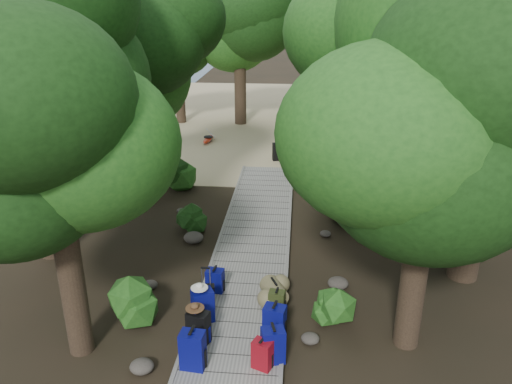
# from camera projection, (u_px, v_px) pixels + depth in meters

# --- Properties ---
(ground) EXTENTS (120.00, 120.00, 0.00)m
(ground) POSITION_uv_depth(u_px,v_px,m) (251.00, 257.00, 13.21)
(ground) COLOR black
(ground) RESTS_ON ground
(sand_beach) EXTENTS (40.00, 22.00, 0.02)m
(sand_beach) POSITION_uv_depth(u_px,v_px,m) (278.00, 117.00, 28.01)
(sand_beach) COLOR tan
(sand_beach) RESTS_ON ground
(boardwalk) EXTENTS (2.00, 12.00, 0.12)m
(boardwalk) POSITION_uv_depth(u_px,v_px,m) (255.00, 238.00, 14.11)
(boardwalk) COLOR gray
(boardwalk) RESTS_ON ground
(backpack_left_a) EXTENTS (0.47, 0.35, 0.83)m
(backpack_left_a) POSITION_uv_depth(u_px,v_px,m) (193.00, 348.00, 9.01)
(backpack_left_a) COLOR #06056C
(backpack_left_a) RESTS_ON boardwalk
(backpack_left_b) EXTENTS (0.48, 0.41, 0.76)m
(backpack_left_b) POSITION_uv_depth(u_px,v_px,m) (198.00, 326.00, 9.67)
(backpack_left_b) COLOR black
(backpack_left_b) RESTS_ON boardwalk
(backpack_left_c) EXTENTS (0.52, 0.47, 0.80)m
(backpack_left_c) POSITION_uv_depth(u_px,v_px,m) (203.00, 304.00, 10.31)
(backpack_left_c) COLOR #06056C
(backpack_left_c) RESTS_ON boardwalk
(backpack_left_d) EXTENTS (0.43, 0.33, 0.60)m
(backpack_left_d) POSITION_uv_depth(u_px,v_px,m) (215.00, 279.00, 11.39)
(backpack_left_d) COLOR #06056C
(backpack_left_d) RESTS_ON boardwalk
(backpack_right_a) EXTENTS (0.42, 0.37, 0.63)m
(backpack_right_a) POSITION_uv_depth(u_px,v_px,m) (262.00, 353.00, 9.03)
(backpack_right_a) COLOR maroon
(backpack_right_a) RESTS_ON boardwalk
(backpack_right_b) EXTENTS (0.49, 0.40, 0.77)m
(backpack_right_b) POSITION_uv_depth(u_px,v_px,m) (273.00, 344.00, 9.17)
(backpack_right_b) COLOR #06056C
(backpack_right_b) RESTS_ON boardwalk
(backpack_right_c) EXTENTS (0.49, 0.39, 0.73)m
(backpack_right_c) POSITION_uv_depth(u_px,v_px,m) (275.00, 319.00, 9.88)
(backpack_right_c) COLOR #06056C
(backpack_right_c) RESTS_ON boardwalk
(backpack_right_d) EXTENTS (0.37, 0.29, 0.52)m
(backpack_right_d) POSITION_uv_depth(u_px,v_px,m) (277.00, 300.00, 10.69)
(backpack_right_d) COLOR #313919
(backpack_right_d) RESTS_ON boardwalk
(duffel_right_khaki) EXTENTS (0.68, 0.80, 0.45)m
(duffel_right_khaki) POSITION_uv_depth(u_px,v_px,m) (274.00, 291.00, 11.08)
(duffel_right_khaki) COLOR olive
(duffel_right_khaki) RESTS_ON boardwalk
(suitcase_on_boardwalk) EXTENTS (0.38, 0.26, 0.55)m
(suitcase_on_boardwalk) POSITION_uv_depth(u_px,v_px,m) (207.00, 297.00, 10.78)
(suitcase_on_boardwalk) COLOR black
(suitcase_on_boardwalk) RESTS_ON boardwalk
(lone_suitcase_on_sand) EXTENTS (0.51, 0.36, 0.73)m
(lone_suitcase_on_sand) POSITION_uv_depth(u_px,v_px,m) (278.00, 152.00, 20.67)
(lone_suitcase_on_sand) COLOR black
(lone_suitcase_on_sand) RESTS_ON sand_beach
(hat_brown) EXTENTS (0.36, 0.36, 0.11)m
(hat_brown) POSITION_uv_depth(u_px,v_px,m) (195.00, 306.00, 9.54)
(hat_brown) COLOR #51351E
(hat_brown) RESTS_ON backpack_left_b
(hat_white) EXTENTS (0.35, 0.35, 0.12)m
(hat_white) POSITION_uv_depth(u_px,v_px,m) (199.00, 286.00, 10.12)
(hat_white) COLOR silver
(hat_white) RESTS_ON backpack_left_c
(kayak) EXTENTS (0.79, 3.11, 0.31)m
(kayak) POSITION_uv_depth(u_px,v_px,m) (208.00, 138.00, 23.38)
(kayak) COLOR #A6210E
(kayak) RESTS_ON sand_beach
(sun_lounger) EXTENTS (1.30, 2.12, 0.65)m
(sun_lounger) POSITION_uv_depth(u_px,v_px,m) (353.00, 142.00, 22.11)
(sun_lounger) COLOR silver
(sun_lounger) RESTS_ON sand_beach
(tree_right_a) EXTENTS (4.22, 4.22, 7.03)m
(tree_right_a) POSITION_uv_depth(u_px,v_px,m) (427.00, 178.00, 8.67)
(tree_right_a) COLOR black
(tree_right_a) RESTS_ON ground
(tree_right_b) EXTENTS (5.71, 5.71, 10.19)m
(tree_right_b) POSITION_uv_depth(u_px,v_px,m) (499.00, 65.00, 10.43)
(tree_right_b) COLOR black
(tree_right_b) RESTS_ON ground
(tree_right_c) EXTENTS (5.43, 5.43, 9.39)m
(tree_right_c) POSITION_uv_depth(u_px,v_px,m) (396.00, 66.00, 13.33)
(tree_right_c) COLOR black
(tree_right_c) RESTS_ON ground
(tree_right_d) EXTENTS (6.11, 6.11, 11.20)m
(tree_right_d) POSITION_uv_depth(u_px,v_px,m) (458.00, 28.00, 13.75)
(tree_right_d) COLOR black
(tree_right_d) RESTS_ON ground
(tree_right_e) EXTENTS (4.82, 4.82, 8.67)m
(tree_right_e) POSITION_uv_depth(u_px,v_px,m) (391.00, 58.00, 17.86)
(tree_right_e) COLOR black
(tree_right_e) RESTS_ON ground
(tree_right_f) EXTENTS (5.56, 5.56, 9.92)m
(tree_right_f) POSITION_uv_depth(u_px,v_px,m) (451.00, 36.00, 19.41)
(tree_right_f) COLOR black
(tree_right_f) RESTS_ON ground
(tree_left_a) EXTENTS (3.99, 3.99, 6.65)m
(tree_left_a) POSITION_uv_depth(u_px,v_px,m) (58.00, 192.00, 8.55)
(tree_left_a) COLOR black
(tree_left_a) RESTS_ON ground
(tree_left_b) EXTENTS (4.92, 4.92, 8.85)m
(tree_left_b) POSITION_uv_depth(u_px,v_px,m) (25.00, 88.00, 11.70)
(tree_left_b) COLOR black
(tree_left_b) RESTS_ON ground
(tree_left_c) EXTENTS (4.52, 4.52, 7.87)m
(tree_left_c) POSITION_uv_depth(u_px,v_px,m) (137.00, 83.00, 15.27)
(tree_left_c) COLOR black
(tree_left_c) RESTS_ON ground
(tree_back_a) EXTENTS (5.05, 5.05, 8.74)m
(tree_back_a) POSITION_uv_depth(u_px,v_px,m) (240.00, 39.00, 25.05)
(tree_back_a) COLOR black
(tree_back_a) RESTS_ON ground
(tree_back_b) EXTENTS (5.38, 5.38, 9.61)m
(tree_back_b) POSITION_uv_depth(u_px,v_px,m) (315.00, 27.00, 26.50)
(tree_back_b) COLOR black
(tree_back_b) RESTS_ON ground
(tree_back_c) EXTENTS (5.56, 5.56, 10.01)m
(tree_back_c) POSITION_uv_depth(u_px,v_px,m) (374.00, 25.00, 25.08)
(tree_back_c) COLOR black
(tree_back_c) RESTS_ON ground
(tree_back_d) EXTENTS (4.30, 4.30, 7.17)m
(tree_back_d) POSITION_uv_depth(u_px,v_px,m) (178.00, 54.00, 25.61)
(tree_back_d) COLOR black
(tree_back_d) RESTS_ON ground
(palm_right_a) EXTENTS (4.84, 4.84, 8.25)m
(palm_right_a) POSITION_uv_depth(u_px,v_px,m) (358.00, 70.00, 16.62)
(palm_right_a) COLOR #183C10
(palm_right_a) RESTS_ON ground
(palm_right_b) EXTENTS (4.91, 4.91, 9.49)m
(palm_right_b) POSITION_uv_depth(u_px,v_px,m) (398.00, 37.00, 21.43)
(palm_right_b) COLOR #183C10
(palm_right_b) RESTS_ON ground
(palm_right_c) EXTENTS (4.40, 4.40, 6.99)m
(palm_right_c) POSITION_uv_depth(u_px,v_px,m) (331.00, 64.00, 22.74)
(palm_right_c) COLOR #183C10
(palm_right_c) RESTS_ON ground
(palm_left_a) EXTENTS (4.01, 4.01, 6.38)m
(palm_left_a) POSITION_uv_depth(u_px,v_px,m) (137.00, 92.00, 17.88)
(palm_left_a) COLOR #183C10
(palm_left_a) RESTS_ON ground
(rock_left_a) EXTENTS (0.45, 0.40, 0.25)m
(rock_left_a) POSITION_uv_depth(u_px,v_px,m) (142.00, 366.00, 9.16)
(rock_left_a) COLOR #4C473F
(rock_left_a) RESTS_ON ground
(rock_left_b) EXTENTS (0.35, 0.32, 0.20)m
(rock_left_b) POSITION_uv_depth(u_px,v_px,m) (150.00, 285.00, 11.77)
(rock_left_b) COLOR #4C473F
(rock_left_b) RESTS_ON ground
(rock_left_c) EXTENTS (0.55, 0.50, 0.30)m
(rock_left_c) POSITION_uv_depth(u_px,v_px,m) (193.00, 237.00, 13.93)
(rock_left_c) COLOR #4C473F
(rock_left_c) RESTS_ON ground
(rock_left_d) EXTENTS (0.29, 0.26, 0.16)m
(rock_left_d) POSITION_uv_depth(u_px,v_px,m) (181.00, 211.00, 15.82)
(rock_left_d) COLOR #4C473F
(rock_left_d) RESTS_ON ground
(rock_right_a) EXTENTS (0.37, 0.33, 0.20)m
(rock_right_a) POSITION_uv_depth(u_px,v_px,m) (310.00, 339.00, 9.93)
(rock_right_a) COLOR #4C473F
(rock_right_a) RESTS_ON ground
(rock_right_b) EXTENTS (0.49, 0.44, 0.27)m
(rock_right_b) POSITION_uv_depth(u_px,v_px,m) (338.00, 283.00, 11.77)
(rock_right_b) COLOR #4C473F
(rock_right_b) RESTS_ON ground
(rock_right_c) EXTENTS (0.32, 0.29, 0.18)m
(rock_right_c) POSITION_uv_depth(u_px,v_px,m) (325.00, 234.00, 14.29)
(rock_right_c) COLOR #4C473F
(rock_right_c) RESTS_ON ground
(rock_right_d) EXTENTS (0.54, 0.49, 0.30)m
(rock_right_d) POSITION_uv_depth(u_px,v_px,m) (337.00, 199.00, 16.55)
(rock_right_d) COLOR #4C473F
(rock_right_d) RESTS_ON ground
(shrub_left_a) EXTENTS (1.11, 1.11, 1.00)m
(shrub_left_a) POSITION_uv_depth(u_px,v_px,m) (130.00, 303.00, 10.37)
(shrub_left_a) COLOR #1C4A16
(shrub_left_a) RESTS_ON ground
(shrub_left_b) EXTENTS (0.91, 0.91, 0.82)m
(shrub_left_b) POSITION_uv_depth(u_px,v_px,m) (192.00, 221.00, 14.32)
(shrub_left_b) COLOR #1C4A16
(shrub_left_b) RESTS_ON ground
(shrub_left_c) EXTENTS (1.34, 1.34, 1.21)m
(shrub_left_c) POSITION_uv_depth(u_px,v_px,m) (178.00, 173.00, 17.54)
(shrub_left_c) COLOR #1C4A16
(shrub_left_c) RESTS_ON ground
(shrub_right_a) EXTENTS (0.90, 0.90, 0.81)m
(shrub_right_a) POSITION_uv_depth(u_px,v_px,m) (334.00, 307.00, 10.40)
(shrub_right_a) COLOR #1C4A16
(shrub_right_a) RESTS_ON ground
(shrub_right_b) EXTENTS (1.32, 1.32, 1.18)m
(shrub_right_b) POSITION_uv_depth(u_px,v_px,m) (342.00, 205.00, 14.92)
(shrub_right_b) COLOR #1C4A16
(shrub_right_b) RESTS_ON ground
(shrub_right_c) EXTENTS (0.82, 0.82, 0.74)m
(shrub_right_c) POSITION_uv_depth(u_px,v_px,m) (314.00, 177.00, 17.82)
(shrub_right_c) COLOR #1C4A16
(shrub_right_c) RESTS_ON ground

